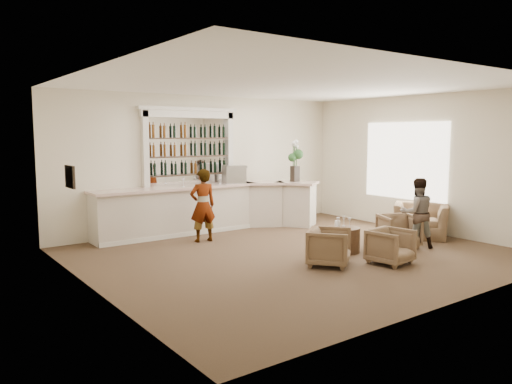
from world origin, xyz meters
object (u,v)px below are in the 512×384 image
at_px(bar_counter, 211,208).
at_px(guest, 417,213).
at_px(cocktail_table, 343,240).
at_px(flower_vase, 295,158).
at_px(armchair_center, 391,246).
at_px(espresso_machine, 234,174).
at_px(sommelier, 203,205).
at_px(armchair_far, 421,220).
at_px(armchair_right, 399,231).
at_px(armchair_left, 329,247).

xyz_separation_m(bar_counter, guest, (2.56, -4.04, 0.16)).
bearing_deg(cocktail_table, flower_vase, 67.82).
bearing_deg(guest, flower_vase, -52.98).
xyz_separation_m(armchair_center, flower_vase, (1.16, 4.04, 1.42)).
height_order(espresso_machine, flower_vase, flower_vase).
bearing_deg(sommelier, armchair_far, 158.16).
bearing_deg(guest, armchair_right, -14.71).
relative_size(bar_counter, armchair_center, 8.05).
xyz_separation_m(armchair_far, flower_vase, (-1.36, 2.88, 1.36)).
distance_m(bar_counter, armchair_left, 4.01).
relative_size(bar_counter, cocktail_table, 8.49).
bearing_deg(flower_vase, cocktail_table, -112.18).
height_order(armchair_left, armchair_right, armchair_right).
xyz_separation_m(armchair_left, armchair_center, (0.99, -0.58, -0.02)).
xyz_separation_m(bar_counter, cocktail_table, (1.04, -3.41, -0.32)).
height_order(armchair_left, armchair_far, armchair_far).
xyz_separation_m(cocktail_table, sommelier, (-1.79, 2.51, 0.55)).
height_order(bar_counter, armchair_center, bar_counter).
bearing_deg(armchair_left, flower_vase, 19.55).
height_order(cocktail_table, guest, guest).
bearing_deg(armchair_left, armchair_right, -32.94).
xyz_separation_m(armchair_center, armchair_right, (1.26, 0.80, 0.02)).
height_order(armchair_center, espresso_machine, espresso_machine).
distance_m(bar_counter, flower_vase, 2.55).
xyz_separation_m(guest, espresso_machine, (-1.87, 4.06, 0.64)).
distance_m(cocktail_table, armchair_far, 2.53).
distance_m(cocktail_table, armchair_right, 1.33).
relative_size(bar_counter, armchair_left, 7.68).
bearing_deg(espresso_machine, flower_vase, -4.00).
bearing_deg(armchair_far, sommelier, -155.05).
relative_size(guest, flower_vase, 1.37).
relative_size(armchair_left, armchair_center, 1.05).
xyz_separation_m(sommelier, flower_vase, (2.95, 0.35, 0.93)).
bearing_deg(bar_counter, sommelier, -129.87).
distance_m(armchair_center, armchair_far, 2.77).
distance_m(bar_counter, sommelier, 1.19).
bearing_deg(bar_counter, armchair_right, -58.54).
distance_m(bar_counter, guest, 4.78).
height_order(armchair_center, armchair_far, armchair_far).
bearing_deg(armchair_left, espresso_machine, 42.45).
height_order(sommelier, armchair_right, sommelier).
relative_size(cocktail_table, armchair_far, 0.57).
height_order(cocktail_table, sommelier, sommelier).
distance_m(cocktail_table, guest, 1.72).
xyz_separation_m(armchair_left, espresso_machine, (0.63, 4.03, 1.03)).
distance_m(espresso_machine, flower_vase, 1.66).
bearing_deg(armchair_far, espresso_machine, -174.83).
xyz_separation_m(cocktail_table, armchair_center, (0.01, -1.18, 0.07)).
bearing_deg(bar_counter, guest, -57.61).
distance_m(sommelier, guest, 4.56).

